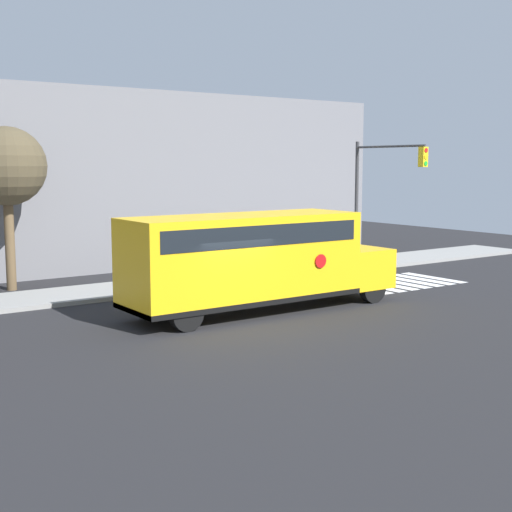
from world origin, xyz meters
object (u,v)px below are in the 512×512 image
Objects in this scene: school_bus at (253,257)px; traffic_light at (378,185)px; tree_near_sidewalk at (6,168)px; stop_sign at (310,235)px.

school_bus is 9.99m from traffic_light.
tree_near_sidewalk is at bearing 160.87° from traffic_light.
school_bus is at bearing -59.05° from tree_near_sidewalk.
school_bus is 10.37m from tree_near_sidewalk.
tree_near_sidewalk reaches higher than school_bus.
traffic_light is 0.93× the size of tree_near_sidewalk.
stop_sign is 0.41× the size of tree_near_sidewalk.
school_bus is 3.75× the size of stop_sign.
school_bus is at bearing -158.21° from traffic_light.
traffic_light is 15.07m from tree_near_sidewalk.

